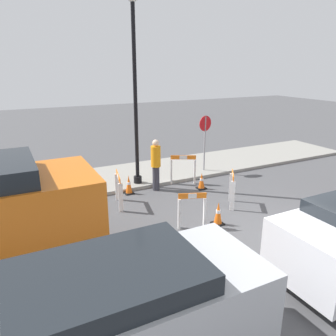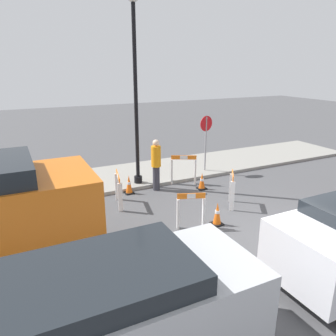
{
  "view_description": "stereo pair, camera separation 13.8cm",
  "coord_description": "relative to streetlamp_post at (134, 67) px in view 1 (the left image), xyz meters",
  "views": [
    {
      "loc": [
        -5.59,
        -5.46,
        4.17
      ],
      "look_at": [
        -1.03,
        3.49,
        1.0
      ],
      "focal_mm": 35.0,
      "sensor_mm": 36.0,
      "label": 1
    },
    {
      "loc": [
        -5.47,
        -5.52,
        4.17
      ],
      "look_at": [
        -1.03,
        3.49,
        1.0
      ],
      "focal_mm": 35.0,
      "sensor_mm": 36.0,
      "label": 2
    }
  ],
  "objects": [
    {
      "name": "parked_car_0",
      "position": [
        -3.16,
        -6.98,
        -3.1
      ],
      "size": [
        4.32,
        1.87,
        1.82
      ],
      "color": "#B7BABF",
      "rests_on": "ground_plane"
    },
    {
      "name": "barricade_1",
      "position": [
        0.09,
        -3.62,
        -3.59
      ],
      "size": [
        0.74,
        0.39,
        0.99
      ],
      "rotation": [
        0.0,
        0.0,
        5.92
      ],
      "color": "white",
      "rests_on": "ground_plane"
    },
    {
      "name": "traffic_cone_0",
      "position": [
        1.88,
        -1.3,
        -3.83
      ],
      "size": [
        0.3,
        0.3,
        0.59
      ],
      "color": "black",
      "rests_on": "ground_plane"
    },
    {
      "name": "traffic_cone_2",
      "position": [
        0.83,
        -3.78,
        -3.8
      ],
      "size": [
        0.3,
        0.3,
        0.66
      ],
      "color": "black",
      "rests_on": "ground_plane"
    },
    {
      "name": "ground_plane",
      "position": [
        1.53,
        -4.91,
        -4.12
      ],
      "size": [
        60.0,
        60.0,
        0.0
      ],
      "primitive_type": "plane",
      "color": "#4C4C4F"
    },
    {
      "name": "stop_sign",
      "position": [
        2.94,
        0.18,
        -2.53
      ],
      "size": [
        0.59,
        0.13,
        2.19
      ],
      "rotation": [
        0.0,
        0.0,
        3.32
      ],
      "color": "gray",
      "rests_on": "sidewalk_slab"
    },
    {
      "name": "barricade_3",
      "position": [
        1.55,
        -0.56,
        -3.53
      ],
      "size": [
        0.87,
        0.53,
        1.08
      ],
      "rotation": [
        0.0,
        0.0,
        8.95
      ],
      "color": "white",
      "rests_on": "ground_plane"
    },
    {
      "name": "person_worker",
      "position": [
        0.42,
        -0.66,
        -3.15
      ],
      "size": [
        0.35,
        0.35,
        1.79
      ],
      "rotation": [
        0.0,
        0.0,
        -1.51
      ],
      "color": "#33333D",
      "rests_on": "ground_plane"
    },
    {
      "name": "traffic_cone_1",
      "position": [
        -0.55,
        -0.56,
        -3.8
      ],
      "size": [
        0.3,
        0.3,
        0.65
      ],
      "color": "black",
      "rests_on": "ground_plane"
    },
    {
      "name": "barricade_2",
      "position": [
        1.93,
        -2.93,
        -3.55
      ],
      "size": [
        0.54,
        0.7,
        1.07
      ],
      "rotation": [
        0.0,
        0.0,
        7.25
      ],
      "color": "white",
      "rests_on": "ground_plane"
    },
    {
      "name": "streetlamp_post",
      "position": [
        0.0,
        0.0,
        0.0
      ],
      "size": [
        0.44,
        0.44,
        6.33
      ],
      "color": "black",
      "rests_on": "sidewalk_slab"
    },
    {
      "name": "barricade_0",
      "position": [
        -1.16,
        -1.35,
        -3.55
      ],
      "size": [
        0.33,
        0.98,
        1.03
      ],
      "rotation": [
        0.0,
        0.0,
        4.5
      ],
      "color": "white",
      "rests_on": "ground_plane"
    },
    {
      "name": "sidewalk_slab",
      "position": [
        1.53,
        1.03,
        -4.06
      ],
      "size": [
        18.0,
        2.88,
        0.12
      ],
      "color": "gray",
      "rests_on": "ground_plane"
    }
  ]
}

